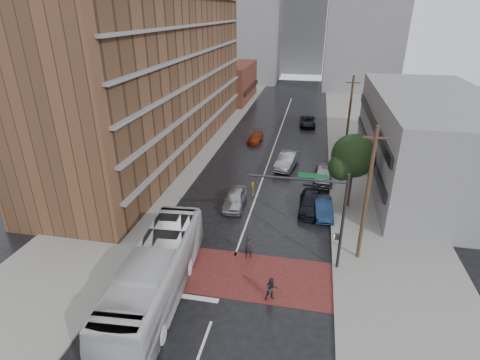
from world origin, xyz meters
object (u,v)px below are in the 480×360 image
(car_parked_mid, at_px, (310,203))
(car_parked_near, at_px, (323,208))
(transit_bus, at_px, (156,275))
(car_parked_far, at_px, (323,175))
(car_travel_c, at_px, (255,138))
(car_travel_b, at_px, (287,160))
(pedestrian_a, at_px, (249,247))
(pedestrian_b, at_px, (271,289))
(car_travel_a, at_px, (235,198))
(suv_travel, at_px, (308,121))

(car_parked_mid, bearing_deg, car_parked_near, -29.82)
(transit_bus, distance_m, car_parked_far, 22.29)
(car_travel_c, xyz_separation_m, car_parked_far, (9.07, -11.57, 0.22))
(car_travel_b, bearing_deg, car_travel_c, 130.98)
(car_parked_mid, bearing_deg, car_parked_far, 80.62)
(transit_bus, xyz_separation_m, car_travel_b, (6.05, 23.08, -0.92))
(car_parked_near, bearing_deg, car_travel_b, 105.91)
(car_parked_far, bearing_deg, car_travel_c, 130.03)
(transit_bus, bearing_deg, car_parked_mid, 51.80)
(pedestrian_a, bearing_deg, car_travel_c, 89.53)
(transit_bus, height_order, pedestrian_a, transit_bus)
(pedestrian_b, bearing_deg, car_parked_far, 60.88)
(car_parked_far, bearing_deg, pedestrian_a, -107.77)
(car_parked_far, bearing_deg, transit_bus, -115.01)
(car_travel_c, relative_size, car_parked_mid, 0.83)
(car_parked_near, relative_size, car_parked_mid, 0.85)
(car_travel_b, bearing_deg, car_travel_a, -100.72)
(pedestrian_b, height_order, car_parked_near, pedestrian_b)
(pedestrian_a, relative_size, car_parked_mid, 0.37)
(car_parked_near, distance_m, car_parked_mid, 1.27)
(suv_travel, xyz_separation_m, car_parked_far, (2.35, -20.91, 0.11))
(car_travel_a, bearing_deg, car_parked_near, -2.42)
(car_travel_a, bearing_deg, pedestrian_b, -69.38)
(pedestrian_a, relative_size, car_travel_a, 0.40)
(pedestrian_b, distance_m, car_travel_b, 21.86)
(car_travel_c, relative_size, suv_travel, 0.81)
(pedestrian_b, xyz_separation_m, car_parked_far, (3.12, 18.62, 0.02))
(car_parked_near, relative_size, car_parked_far, 0.88)
(suv_travel, height_order, car_parked_mid, car_parked_mid)
(car_parked_near, bearing_deg, car_travel_a, 174.14)
(car_parked_near, height_order, car_parked_far, car_parked_far)
(car_parked_near, bearing_deg, car_parked_far, 84.59)
(suv_travel, height_order, car_parked_far, car_parked_far)
(car_travel_b, relative_size, car_parked_far, 1.08)
(car_travel_a, distance_m, car_parked_near, 7.93)
(pedestrian_b, distance_m, car_travel_c, 30.77)
(car_travel_a, xyz_separation_m, suv_travel, (5.58, 27.99, -0.07))
(car_travel_b, relative_size, car_parked_near, 1.22)
(pedestrian_b, distance_m, car_parked_near, 11.90)
(car_travel_c, xyz_separation_m, car_parked_mid, (7.97, -18.07, 0.12))
(transit_bus, xyz_separation_m, car_travel_a, (2.17, 12.78, -1.00))
(transit_bus, relative_size, car_parked_mid, 2.56)
(car_parked_far, bearing_deg, car_parked_near, -88.05)
(car_travel_a, height_order, suv_travel, car_travel_a)
(car_parked_mid, bearing_deg, transit_bus, -123.74)
(pedestrian_a, height_order, car_parked_mid, pedestrian_a)
(pedestrian_a, xyz_separation_m, car_travel_c, (-3.81, 26.23, -0.32))
(pedestrian_a, height_order, car_parked_far, pedestrian_a)
(pedestrian_a, bearing_deg, suv_travel, 76.59)
(car_parked_mid, relative_size, car_parked_far, 1.03)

